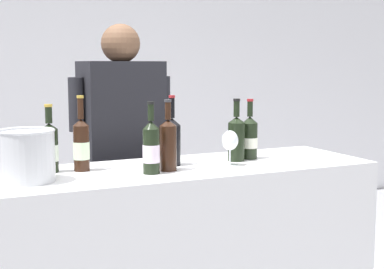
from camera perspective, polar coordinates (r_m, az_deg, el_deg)
wall_back at (r=5.08m, az=-12.94°, el=6.35°), size 8.00×0.10×2.80m
counter at (r=2.77m, az=-0.66°, el=-13.27°), size 1.82×0.60×0.98m
wine_bottle_0 at (r=2.45m, az=-4.21°, el=-1.33°), size 0.08×0.08×0.32m
wine_bottle_1 at (r=2.52m, az=-2.46°, el=-0.92°), size 0.08×0.08×0.32m
wine_bottle_2 at (r=2.78m, az=4.56°, el=-0.29°), size 0.08×0.08×0.31m
wine_bottle_3 at (r=2.56m, az=-11.27°, el=-1.02°), size 0.07×0.07×0.34m
wine_bottle_4 at (r=2.65m, az=-2.05°, el=-0.57°), size 0.08×0.08×0.34m
wine_bottle_5 at (r=2.85m, az=5.93°, el=-0.29°), size 0.08×0.08×0.31m
wine_bottle_6 at (r=2.56m, az=-14.38°, el=-1.29°), size 0.08×0.08×0.31m
wine_glass at (r=2.65m, az=3.91°, el=-0.76°), size 0.08×0.08×0.17m
ice_bucket at (r=2.37m, az=-16.56°, el=-2.07°), size 0.23×0.23×0.22m
person_server at (r=3.19m, az=-7.11°, el=-4.42°), size 0.60×0.28×1.68m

